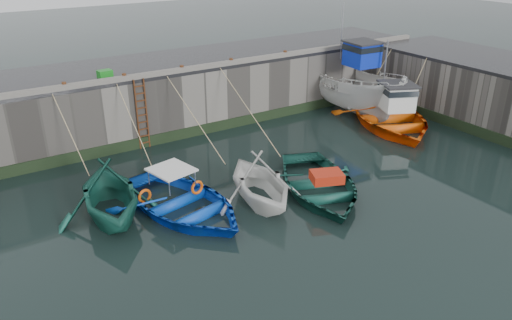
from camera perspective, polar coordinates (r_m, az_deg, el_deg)
ground at (r=16.44m, az=7.03°, el=-8.53°), size 120.00×120.00×0.00m
quay_back at (r=25.74m, az=-10.77°, el=7.33°), size 30.00×5.00×3.00m
road_back at (r=25.33m, az=-11.05°, el=10.74°), size 30.00×5.00×0.16m
kerb_back at (r=23.18m, az=-8.82°, el=10.10°), size 30.00×0.30×0.20m
algae_back at (r=23.93m, az=-8.17°, el=3.02°), size 30.00×0.08×0.50m
algae_right at (r=26.16m, az=24.17°, el=2.94°), size 0.08×15.00×0.50m
ladder at (r=22.74m, az=-12.90°, el=5.09°), size 0.51×0.08×3.20m
boat_near_white at (r=18.06m, az=-16.14°, el=-6.14°), size 4.57×5.07×2.36m
boat_near_white_rope at (r=21.40m, az=-19.30°, el=-1.58°), size 0.04×3.75×3.10m
boat_near_blue at (r=17.81m, az=-8.37°, el=-5.80°), size 5.18×6.40×1.17m
boat_near_blue_rope at (r=21.46m, az=-13.32°, el=-0.74°), size 0.04×4.55×3.10m
boat_near_blacktrim at (r=18.25m, az=0.41°, el=-4.72°), size 4.25×4.72×2.20m
boat_near_blacktrim_rope at (r=22.00m, az=-6.43°, el=0.44°), size 0.04×5.28×3.10m
boat_near_navy at (r=19.06m, az=7.16°, el=-3.59°), size 5.67×6.54×1.13m
boat_near_navy_rope at (r=22.78m, az=-0.96°, el=1.46°), size 0.04×5.79×3.10m
boat_far_white at (r=27.81m, az=10.92°, el=8.03°), size 3.39×7.82×5.95m
boat_far_orange at (r=26.14m, az=15.03°, el=4.77°), size 7.34×8.31×4.43m
fish_crate at (r=23.01m, az=-16.89°, el=9.40°), size 0.64×0.50×0.33m
bollard_a at (r=21.80m, az=-21.06°, el=7.95°), size 0.18×0.18×0.28m
bollard_b at (r=22.41m, az=-14.82°, el=9.19°), size 0.18×0.18×0.28m
bollard_c at (r=23.34m, az=-8.48°, el=10.32°), size 0.18×0.18×0.28m
bollard_d at (r=24.49m, az=-2.86°, el=11.22°), size 0.18×0.18×0.28m
bollard_e at (r=26.19m, az=3.34°, el=12.08°), size 0.18×0.18×0.28m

